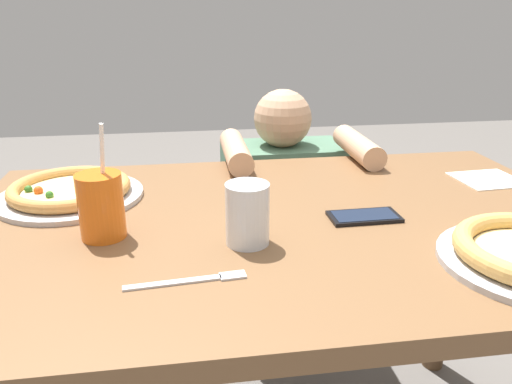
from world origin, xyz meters
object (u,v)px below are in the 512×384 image
Objects in this scene: water_cup_clear at (248,213)px; fork at (192,280)px; diner_seated at (281,233)px; drink_cup_colored at (101,206)px; cell_phone at (364,216)px; pizza_far at (70,191)px.

fork is (-0.11, -0.13, -0.06)m from water_cup_clear.
fork is 0.22× the size of diner_seated.
drink_cup_colored is 0.54m from cell_phone.
drink_cup_colored is at bearing -178.91° from cell_phone.
cell_phone is (0.54, 0.01, -0.06)m from drink_cup_colored.
cell_phone is at bearing -86.19° from diner_seated.
drink_cup_colored is 1.91× the size of water_cup_clear.
drink_cup_colored reaches higher than cell_phone.
drink_cup_colored is (0.11, -0.23, 0.05)m from pizza_far.
pizza_far is 0.25m from drink_cup_colored.
drink_cup_colored is 1.51× the size of cell_phone.
pizza_far is at bearing 115.23° from drink_cup_colored.
pizza_far is 0.36× the size of diner_seated.
water_cup_clear is at bearing 49.82° from fork.
water_cup_clear is 0.59× the size of fork.
drink_cup_colored reaches higher than water_cup_clear.
pizza_far is at bearing 161.52° from cell_phone.
diner_seated is at bearing 69.45° from fork.
pizza_far is 0.83m from diner_seated.
diner_seated is at bearing 53.80° from drink_cup_colored.
diner_seated reaches higher than fork.
fork is at bearing -50.00° from drink_cup_colored.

